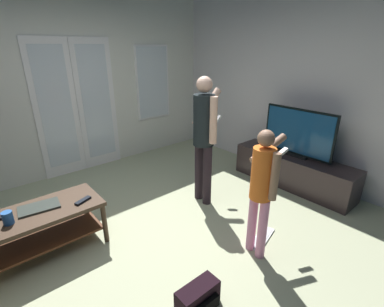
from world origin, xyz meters
The scene contains 13 objects.
ground_plane centered at (0.00, 0.00, -0.01)m, with size 5.41×4.66×0.02m, color #ABB08B.
wall_back_with_doors centered at (0.06, 2.30, 1.37)m, with size 5.41×0.09×2.83m.
wall_right_plain centered at (2.67, 0.00, 1.40)m, with size 0.06×4.66×2.80m.
coffee_table centered at (-0.79, 0.53, 0.35)m, with size 1.09×0.54×0.47m.
tv_stand centered at (2.32, -0.30, 0.23)m, with size 0.45×1.72×0.45m.
flat_screen_tv centered at (2.31, -0.29, 0.80)m, with size 0.08×1.00×0.68m.
person_adult centered at (1.05, 0.24, 0.96)m, with size 0.57×0.43×1.60m.
person_child centered at (0.77, -0.82, 0.76)m, with size 0.58×0.34×1.26m.
backpack centered at (-0.08, -0.92, 0.10)m, with size 0.35×0.19×0.20m.
loose_keyboard centered at (0.98, -0.75, 0.01)m, with size 0.46×0.24×0.02m.
laptop_closed centered at (-0.78, 0.58, 0.48)m, with size 0.35×0.21×0.02m, color #323832.
cup_near_edge centered at (-1.04, 0.48, 0.53)m, with size 0.09×0.09×0.12m, color #205094.
tv_remote_black centered at (-0.41, 0.42, 0.48)m, with size 0.17×0.05×0.02m, color black.
Camera 1 is at (-1.15, -2.08, 1.92)m, focal length 25.85 mm.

